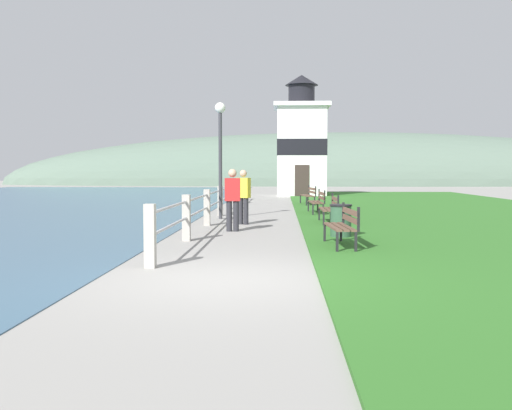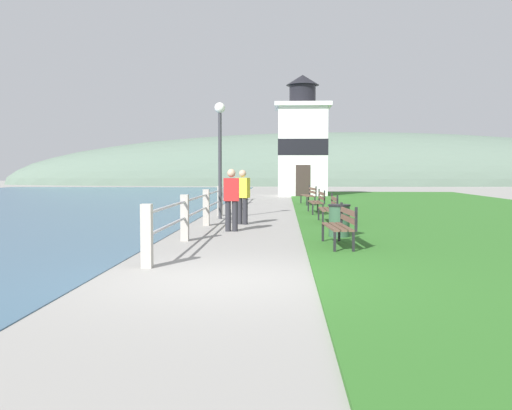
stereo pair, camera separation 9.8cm
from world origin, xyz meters
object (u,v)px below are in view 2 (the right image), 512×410
object	(u,v)px
park_bench_far	(318,200)
lamp_post	(220,139)
person_by_railing	(243,195)
park_bench_midway	(330,207)
trash_bin	(339,222)
park_bench_near	(341,224)
park_bench_by_lighthouse	(310,194)
lighthouse	(302,144)
person_strolling	(231,198)

from	to	relation	value
park_bench_far	lamp_post	distance (m)	4.57
lamp_post	person_by_railing	bearing A→B (deg)	-65.18
park_bench_midway	park_bench_far	bearing A→B (deg)	-88.73
park_bench_far	person_by_railing	size ratio (longest dim) A/B	1.10
park_bench_far	lamp_post	world-z (taller)	lamp_post
person_by_railing	trash_bin	bearing A→B (deg)	-119.81
park_bench_near	lamp_post	xyz separation A→B (m)	(-3.40, 7.33, 2.20)
park_bench_by_lighthouse	person_by_railing	size ratio (longest dim) A/B	1.18
park_bench_near	lighthouse	world-z (taller)	lighthouse
park_bench_by_lighthouse	lighthouse	distance (m)	10.46
park_bench_near	lamp_post	size ratio (longest dim) A/B	0.44
trash_bin	park_bench_far	bearing A→B (deg)	90.46
park_bench_midway	person_by_railing	distance (m)	2.70
park_bench_far	person_by_railing	bearing A→B (deg)	54.92
park_bench_far	park_bench_by_lighthouse	distance (m)	5.51
park_bench_by_lighthouse	park_bench_midway	bearing A→B (deg)	84.67
lamp_post	park_bench_near	bearing A→B (deg)	-65.14
park_bench_midway	park_bench_far	world-z (taller)	same
park_bench_by_lighthouse	lamp_post	size ratio (longest dim) A/B	0.50
park_bench_near	park_bench_far	distance (m)	9.36
park_bench_far	person_by_railing	xyz separation A→B (m)	(-2.54, -4.01, 0.37)
park_bench_near	trash_bin	distance (m)	1.74
person_strolling	park_bench_near	bearing A→B (deg)	-144.01
park_bench_midway	lighthouse	world-z (taller)	lighthouse
park_bench_near	trash_bin	size ratio (longest dim) A/B	2.05
park_bench_near	person_by_railing	size ratio (longest dim) A/B	1.03
park_bench_far	park_bench_by_lighthouse	bearing A→B (deg)	-92.13
park_bench_midway	lamp_post	xyz separation A→B (m)	(-3.59, 1.90, 2.20)
person_strolling	lighthouse	bearing A→B (deg)	-9.22
park_bench_midway	lighthouse	xyz separation A→B (m)	(-0.22, 19.52, 2.81)
park_bench_midway	park_bench_by_lighthouse	world-z (taller)	same
park_bench_near	park_bench_by_lighthouse	size ratio (longest dim) A/B	0.87
person_strolling	lamp_post	size ratio (longest dim) A/B	0.43
park_bench_by_lighthouse	person_strolling	distance (m)	11.84
lighthouse	person_strolling	size ratio (longest dim) A/B	4.57
park_bench_far	park_bench_by_lighthouse	xyz separation A→B (m)	(-0.06, 5.51, 0.00)
person_strolling	lamp_post	world-z (taller)	lamp_post
trash_bin	lamp_post	distance (m)	7.00
park_bench_midway	trash_bin	xyz separation A→B (m)	(-0.07, -3.70, -0.11)
person_strolling	person_by_railing	world-z (taller)	person_strolling
park_bench_near	person_strolling	world-z (taller)	person_strolling
person_by_railing	lamp_post	bearing A→B (deg)	49.29
park_bench_far	lamp_post	size ratio (longest dim) A/B	0.46
lighthouse	person_strolling	bearing A→B (deg)	-96.89
lighthouse	person_strolling	distance (m)	21.90
park_bench_by_lighthouse	park_bench_near	bearing A→B (deg)	83.53
park_bench_near	park_bench_midway	world-z (taller)	same
park_bench_near	park_bench_by_lighthouse	bearing A→B (deg)	-94.24
park_bench_midway	park_bench_by_lighthouse	distance (m)	9.45
park_bench_near	park_bench_far	xyz separation A→B (m)	(0.06, 9.36, 0.00)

